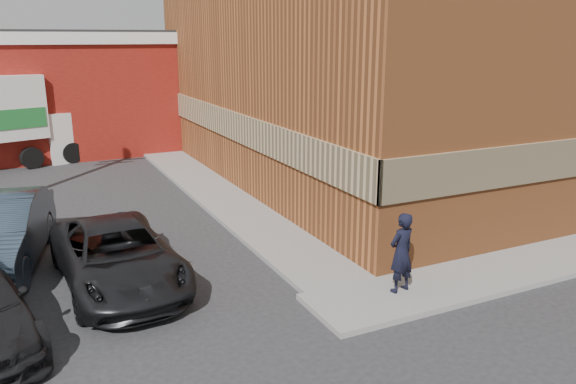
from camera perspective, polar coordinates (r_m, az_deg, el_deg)
name	(u,v)px	position (r m, az deg, el deg)	size (l,w,h in m)	color
ground	(317,295)	(12.15, 2.98, -10.38)	(90.00, 90.00, 0.00)	#28282B
brick_building	(399,53)	(23.13, 11.17, 13.67)	(14.25, 18.25, 9.36)	#A8592B
sidewalk_west	(211,189)	(20.17, -7.85, 0.28)	(1.80, 18.00, 0.12)	gray
man	(401,253)	(11.92, 11.45, -6.06)	(0.63, 0.41, 1.72)	black
suv_a	(117,256)	(12.85, -16.94, -6.22)	(2.29, 4.97, 1.38)	black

